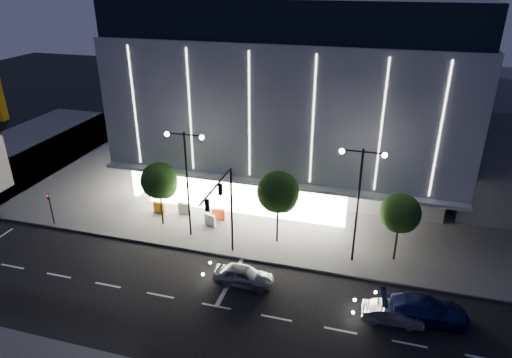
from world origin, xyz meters
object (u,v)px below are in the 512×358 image
at_px(street_lamp_east, 359,190).
at_px(tree_right, 400,215).
at_px(barrier_c, 218,215).
at_px(tree_mid, 278,194).
at_px(barrier_a, 159,207).
at_px(ped_signal_far, 50,205).
at_px(tree_left, 160,182).
at_px(street_lamp_west, 187,170).
at_px(car_third, 424,309).
at_px(car_lead, 243,275).
at_px(car_second, 392,314).
at_px(barrier_d, 210,220).
at_px(traffic_mast, 225,202).
at_px(barrier_b, 184,208).

relative_size(street_lamp_east, tree_right, 1.63).
bearing_deg(barrier_c, street_lamp_east, -24.87).
xyz_separation_m(tree_mid, barrier_a, (-11.22, 1.72, -3.68)).
height_order(ped_signal_far, barrier_c, ped_signal_far).
height_order(tree_left, tree_mid, tree_mid).
height_order(street_lamp_west, barrier_a, street_lamp_west).
bearing_deg(tree_mid, barrier_a, 171.27).
distance_m(street_lamp_east, barrier_a, 18.20).
height_order(ped_signal_far, barrier_a, ped_signal_far).
bearing_deg(tree_right, barrier_a, 175.13).
xyz_separation_m(tree_right, car_third, (1.80, -6.12, -3.11)).
height_order(street_lamp_west, barrier_c, street_lamp_west).
xyz_separation_m(car_lead, car_second, (9.95, -1.06, -0.10)).
bearing_deg(street_lamp_west, barrier_d, 62.97).
bearing_deg(barrier_d, street_lamp_west, -97.21).
xyz_separation_m(traffic_mast, barrier_d, (-3.03, 4.56, -4.38)).
distance_m(tree_mid, barrier_d, 7.14).
height_order(traffic_mast, street_lamp_west, street_lamp_west).
relative_size(street_lamp_west, tree_left, 1.57).
bearing_deg(traffic_mast, tree_left, 152.16).
xyz_separation_m(tree_mid, tree_right, (9.00, -0.00, -0.45)).
xyz_separation_m(tree_left, tree_right, (19.00, -0.00, -0.15)).
bearing_deg(street_lamp_west, traffic_mast, -33.65).
height_order(street_lamp_east, car_second, street_lamp_east).
xyz_separation_m(traffic_mast, barrier_c, (-2.68, 5.61, -4.38)).
relative_size(tree_left, car_lead, 1.38).
bearing_deg(car_third, tree_right, 10.27).
xyz_separation_m(tree_left, barrier_b, (0.97, 2.18, -3.38)).
distance_m(traffic_mast, car_third, 14.67).
distance_m(tree_right, car_lead, 12.01).
distance_m(street_lamp_west, car_third, 19.25).
bearing_deg(barrier_c, tree_right, -18.17).
distance_m(ped_signal_far, tree_mid, 19.35).
relative_size(car_lead, barrier_a, 3.78).
bearing_deg(tree_left, car_third, -16.40).
distance_m(tree_right, barrier_a, 20.54).
xyz_separation_m(traffic_mast, tree_mid, (3.03, 3.68, -0.69)).
xyz_separation_m(ped_signal_far, barrier_c, (13.32, 4.45, -1.24)).
bearing_deg(car_second, barrier_b, 60.70).
relative_size(car_third, barrier_b, 4.88).
distance_m(traffic_mast, tree_right, 12.63).
distance_m(tree_mid, barrier_c, 7.06).
bearing_deg(tree_left, ped_signal_far, -164.39).
relative_size(ped_signal_far, car_lead, 0.72).
bearing_deg(traffic_mast, barrier_b, 135.71).
bearing_deg(car_third, tree_mid, 54.35).
height_order(street_lamp_west, car_lead, street_lamp_west).
height_order(traffic_mast, barrier_b, traffic_mast).
relative_size(traffic_mast, street_lamp_west, 0.79).
height_order(car_lead, car_second, car_lead).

